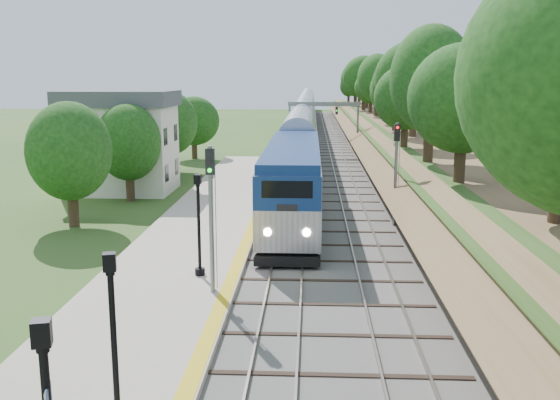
{
  "coord_description": "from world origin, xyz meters",
  "views": [
    {
      "loc": [
        1.1,
        -18.65,
        9.06
      ],
      "look_at": [
        -0.5,
        12.95,
        2.8
      ],
      "focal_mm": 40.0,
      "sensor_mm": 36.0,
      "label": 1
    }
  ],
  "objects_px": {
    "train": "(305,118)",
    "lamppost_far": "(199,231)",
    "lamppost_mid": "(115,358)",
    "signal_farside": "(396,163)",
    "signal_platform": "(211,204)",
    "station_building": "(121,141)",
    "signal_gantry": "(323,114)"
  },
  "relations": [
    {
      "from": "lamppost_mid",
      "to": "station_building",
      "type": "bearing_deg",
      "value": 106.63
    },
    {
      "from": "train",
      "to": "lamppost_far",
      "type": "height_order",
      "value": "train"
    },
    {
      "from": "lamppost_far",
      "to": "signal_farside",
      "type": "bearing_deg",
      "value": 47.95
    },
    {
      "from": "train",
      "to": "lamppost_mid",
      "type": "relative_size",
      "value": 32.26
    },
    {
      "from": "lamppost_mid",
      "to": "lamppost_far",
      "type": "height_order",
      "value": "lamppost_mid"
    },
    {
      "from": "station_building",
      "to": "train",
      "type": "height_order",
      "value": "station_building"
    },
    {
      "from": "lamppost_far",
      "to": "lamppost_mid",
      "type": "bearing_deg",
      "value": -88.74
    },
    {
      "from": "signal_gantry",
      "to": "lamppost_far",
      "type": "distance_m",
      "value": 47.7
    },
    {
      "from": "signal_gantry",
      "to": "train",
      "type": "xyz_separation_m",
      "value": [
        -2.47,
        29.21,
        -2.41
      ]
    },
    {
      "from": "signal_platform",
      "to": "signal_farside",
      "type": "height_order",
      "value": "signal_platform"
    },
    {
      "from": "train",
      "to": "signal_platform",
      "type": "bearing_deg",
      "value": -92.11
    },
    {
      "from": "station_building",
      "to": "lamppost_far",
      "type": "distance_m",
      "value": 24.51
    },
    {
      "from": "lamppost_mid",
      "to": "signal_farside",
      "type": "xyz_separation_m",
      "value": [
        9.73,
        23.92,
        1.48
      ]
    },
    {
      "from": "signal_gantry",
      "to": "signal_farside",
      "type": "height_order",
      "value": "signal_farside"
    },
    {
      "from": "signal_farside",
      "to": "station_building",
      "type": "bearing_deg",
      "value": 151.15
    },
    {
      "from": "lamppost_mid",
      "to": "lamppost_far",
      "type": "relative_size",
      "value": 1.04
    },
    {
      "from": "train",
      "to": "signal_farside",
      "type": "xyz_separation_m",
      "value": [
        6.2,
        -65.33,
        1.54
      ]
    },
    {
      "from": "signal_platform",
      "to": "lamppost_mid",
      "type": "bearing_deg",
      "value": -93.38
    },
    {
      "from": "lamppost_far",
      "to": "signal_farside",
      "type": "xyz_separation_m",
      "value": [
        10.01,
        11.1,
        1.55
      ]
    },
    {
      "from": "lamppost_mid",
      "to": "signal_farside",
      "type": "bearing_deg",
      "value": 67.87
    },
    {
      "from": "station_building",
      "to": "signal_gantry",
      "type": "bearing_deg",
      "value": 56.62
    },
    {
      "from": "station_building",
      "to": "train",
      "type": "distance_m",
      "value": 56.01
    },
    {
      "from": "train",
      "to": "signal_farside",
      "type": "height_order",
      "value": "signal_farside"
    },
    {
      "from": "lamppost_far",
      "to": "signal_platform",
      "type": "xyz_separation_m",
      "value": [
        0.91,
        -2.16,
        1.68
      ]
    },
    {
      "from": "train",
      "to": "lamppost_far",
      "type": "distance_m",
      "value": 76.53
    },
    {
      "from": "signal_gantry",
      "to": "lamppost_mid",
      "type": "height_order",
      "value": "signal_gantry"
    },
    {
      "from": "signal_gantry",
      "to": "signal_platform",
      "type": "height_order",
      "value": "signal_platform"
    },
    {
      "from": "signal_gantry",
      "to": "lamppost_mid",
      "type": "relative_size",
      "value": 1.79
    },
    {
      "from": "station_building",
      "to": "lamppost_far",
      "type": "xyz_separation_m",
      "value": [
        10.18,
        -22.23,
        -1.69
      ]
    },
    {
      "from": "train",
      "to": "lamppost_mid",
      "type": "height_order",
      "value": "lamppost_mid"
    },
    {
      "from": "train",
      "to": "signal_platform",
      "type": "xyz_separation_m",
      "value": [
        -2.9,
        -78.59,
        1.67
      ]
    },
    {
      "from": "train",
      "to": "lamppost_mid",
      "type": "bearing_deg",
      "value": -92.26
    }
  ]
}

